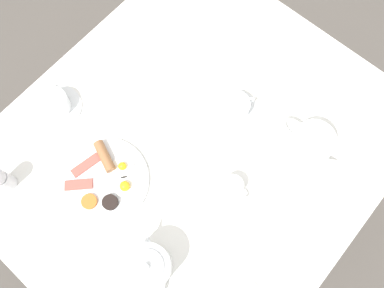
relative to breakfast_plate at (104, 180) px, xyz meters
name	(u,v)px	position (x,y,z in m)	size (l,w,h in m)	color
ground_plane	(192,192)	(0.12, 0.25, -0.77)	(8.00, 8.00, 0.00)	#4C4742
table	(192,152)	(0.12, 0.25, -0.07)	(1.05, 1.19, 0.76)	white
breakfast_plate	(104,180)	(0.00, 0.00, 0.00)	(0.27, 0.27, 0.04)	white
teapot_near	(149,267)	(0.27, -0.09, 0.05)	(0.16, 0.16, 0.13)	white
teapot_far	(310,144)	(0.39, 0.46, 0.05)	(0.21, 0.12, 0.13)	white
teacup_with_saucer_left	(55,104)	(-0.28, 0.07, 0.02)	(0.15, 0.15, 0.06)	white
teacup_with_saucer_right	(234,108)	(0.15, 0.42, 0.02)	(0.15, 0.15, 0.06)	white
water_glass_tall	(321,81)	(0.30, 0.65, 0.04)	(0.08, 0.08, 0.10)	white
creamer_jug	(233,187)	(0.30, 0.23, 0.02)	(0.08, 0.06, 0.05)	white
pepper_grinder	(1,179)	(-0.21, -0.19, 0.05)	(0.05, 0.05, 0.11)	#BCBCC1
napkin_folded	(232,16)	(-0.08, 0.69, -0.01)	(0.11, 0.16, 0.01)	white
fork_by_plate	(257,288)	(0.52, 0.06, -0.01)	(0.16, 0.02, 0.00)	silver
knife_by_plate	(157,75)	(-0.12, 0.36, -0.01)	(0.13, 0.19, 0.00)	silver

